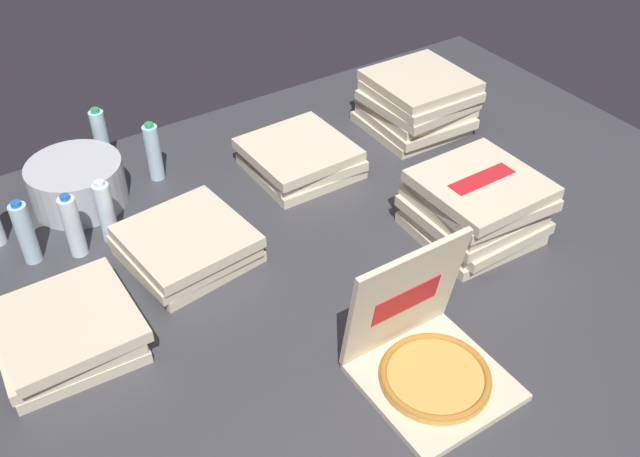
{
  "coord_description": "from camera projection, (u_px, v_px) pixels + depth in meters",
  "views": [
    {
      "loc": [
        -0.98,
        -1.39,
        1.58
      ],
      "look_at": [
        -0.01,
        0.1,
        0.14
      ],
      "focal_mm": 40.0,
      "sensor_mm": 36.0,
      "label": 1
    }
  ],
  "objects": [
    {
      "name": "open_pizza_box",
      "position": [
        426.0,
        356.0,
        1.96
      ],
      "size": [
        0.37,
        0.38,
        0.39
      ],
      "color": "beige",
      "rests_on": "ground_plane"
    },
    {
      "name": "pizza_stack_left_near",
      "position": [
        67.0,
        331.0,
        2.06
      ],
      "size": [
        0.4,
        0.4,
        0.12
      ],
      "color": "beige",
      "rests_on": "ground_plane"
    },
    {
      "name": "ground_plane",
      "position": [
        339.0,
        279.0,
        2.33
      ],
      "size": [
        3.2,
        2.4,
        0.02
      ],
      "primitive_type": "cube",
      "color": "#38383D"
    },
    {
      "name": "pizza_stack_center_near",
      "position": [
        300.0,
        157.0,
        2.77
      ],
      "size": [
        0.42,
        0.4,
        0.12
      ],
      "color": "beige",
      "rests_on": "ground_plane"
    },
    {
      "name": "water_bottle_4",
      "position": [
        73.0,
        226.0,
        2.34
      ],
      "size": [
        0.06,
        0.06,
        0.24
      ],
      "color": "white",
      "rests_on": "ground_plane"
    },
    {
      "name": "water_bottle_1",
      "position": [
        25.0,
        233.0,
        2.32
      ],
      "size": [
        0.06,
        0.06,
        0.24
      ],
      "color": "silver",
      "rests_on": "ground_plane"
    },
    {
      "name": "pizza_stack_left_far",
      "position": [
        476.0,
        206.0,
        2.43
      ],
      "size": [
        0.4,
        0.41,
        0.24
      ],
      "color": "beige",
      "rests_on": "ground_plane"
    },
    {
      "name": "water_bottle_0",
      "position": [
        101.0,
        137.0,
        2.78
      ],
      "size": [
        0.06,
        0.06,
        0.24
      ],
      "color": "silver",
      "rests_on": "ground_plane"
    },
    {
      "name": "water_bottle_3",
      "position": [
        106.0,
        212.0,
        2.4
      ],
      "size": [
        0.06,
        0.06,
        0.24
      ],
      "color": "silver",
      "rests_on": "ground_plane"
    },
    {
      "name": "water_bottle_2",
      "position": [
        154.0,
        152.0,
        2.69
      ],
      "size": [
        0.06,
        0.06,
        0.24
      ],
      "color": "silver",
      "rests_on": "ground_plane"
    },
    {
      "name": "pizza_stack_left_mid",
      "position": [
        186.0,
        245.0,
        2.36
      ],
      "size": [
        0.43,
        0.43,
        0.12
      ],
      "color": "beige",
      "rests_on": "ground_plane"
    },
    {
      "name": "pizza_stack_right_near",
      "position": [
        417.0,
        103.0,
        2.98
      ],
      "size": [
        0.4,
        0.41,
        0.24
      ],
      "color": "beige",
      "rests_on": "ground_plane"
    },
    {
      "name": "ice_bucket",
      "position": [
        77.0,
        184.0,
        2.59
      ],
      "size": [
        0.34,
        0.34,
        0.17
      ],
      "primitive_type": "cylinder",
      "color": "#B7BABF",
      "rests_on": "ground_plane"
    }
  ]
}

